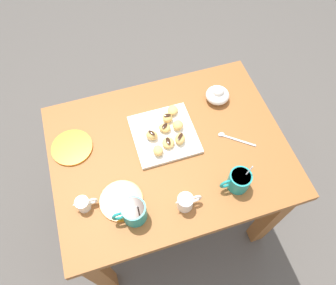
# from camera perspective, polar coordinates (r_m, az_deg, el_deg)

# --- Properties ---
(ground_plane) EXTENTS (8.00, 8.00, 0.00)m
(ground_plane) POSITION_cam_1_polar(r_m,az_deg,el_deg) (2.04, 0.14, -11.45)
(ground_plane) COLOR #514C47
(dining_table) EXTENTS (0.99, 0.75, 0.75)m
(dining_table) POSITION_cam_1_polar(r_m,az_deg,el_deg) (1.48, 0.19, -3.94)
(dining_table) COLOR #935628
(dining_table) RESTS_ON ground_plane
(pastry_plate_square) EXTENTS (0.26, 0.26, 0.02)m
(pastry_plate_square) POSITION_cam_1_polar(r_m,az_deg,el_deg) (1.37, -0.53, 1.48)
(pastry_plate_square) COLOR white
(pastry_plate_square) RESTS_ON dining_table
(coffee_mug_teal_left) EXTENTS (0.12, 0.09, 0.13)m
(coffee_mug_teal_left) POSITION_cam_1_polar(r_m,az_deg,el_deg) (1.26, 12.52, -6.61)
(coffee_mug_teal_left) COLOR teal
(coffee_mug_teal_left) RESTS_ON dining_table
(coffee_mug_teal_right) EXTENTS (0.13, 0.09, 0.14)m
(coffee_mug_teal_right) POSITION_cam_1_polar(r_m,az_deg,el_deg) (1.19, -6.17, -12.21)
(coffee_mug_teal_right) COLOR teal
(coffee_mug_teal_right) RESTS_ON dining_table
(cream_pitcher_white) EXTENTS (0.10, 0.06, 0.07)m
(cream_pitcher_white) POSITION_cam_1_polar(r_m,az_deg,el_deg) (1.21, 3.19, -10.54)
(cream_pitcher_white) COLOR white
(cream_pitcher_white) RESTS_ON dining_table
(ice_cream_bowl) EXTENTS (0.11, 0.11, 0.08)m
(ice_cream_bowl) POSITION_cam_1_polar(r_m,az_deg,el_deg) (1.48, 8.85, 8.47)
(ice_cream_bowl) COLOR white
(ice_cream_bowl) RESTS_ON dining_table
(chocolate_sauce_pitcher) EXTENTS (0.09, 0.05, 0.06)m
(chocolate_sauce_pitcher) POSITION_cam_1_polar(r_m,az_deg,el_deg) (1.26, -14.91, -10.53)
(chocolate_sauce_pitcher) COLOR white
(chocolate_sauce_pitcher) RESTS_ON dining_table
(saucer_orange_left) EXTENTS (0.17, 0.17, 0.01)m
(saucer_orange_left) POSITION_cam_1_polar(r_m,az_deg,el_deg) (1.26, -8.33, -10.23)
(saucer_orange_left) COLOR orange
(saucer_orange_left) RESTS_ON dining_table
(saucer_orange_right) EXTENTS (0.17, 0.17, 0.01)m
(saucer_orange_right) POSITION_cam_1_polar(r_m,az_deg,el_deg) (1.40, -16.78, -0.84)
(saucer_orange_right) COLOR orange
(saucer_orange_right) RESTS_ON dining_table
(loose_spoon_near_saucer) EXTENTS (0.13, 0.11, 0.01)m
(loose_spoon_near_saucer) POSITION_cam_1_polar(r_m,az_deg,el_deg) (1.39, 11.45, 0.71)
(loose_spoon_near_saucer) COLOR silver
(loose_spoon_near_saucer) RESTS_ON dining_table
(beignet_0) EXTENTS (0.06, 0.07, 0.03)m
(beignet_0) POSITION_cam_1_polar(r_m,az_deg,el_deg) (1.32, -0.09, -0.10)
(beignet_0) COLOR #E5B260
(beignet_0) RESTS_ON pastry_plate_square
(chocolate_drizzle_0) EXTENTS (0.02, 0.04, 0.00)m
(chocolate_drizzle_0) POSITION_cam_1_polar(r_m,az_deg,el_deg) (1.31, -0.09, 0.24)
(chocolate_drizzle_0) COLOR black
(chocolate_drizzle_0) RESTS_ON beignet_0
(beignet_1) EXTENTS (0.07, 0.07, 0.03)m
(beignet_1) POSITION_cam_1_polar(r_m,az_deg,el_deg) (1.36, -0.58, 2.62)
(beignet_1) COLOR #E5B260
(beignet_1) RESTS_ON pastry_plate_square
(chocolate_drizzle_1) EXTENTS (0.03, 0.03, 0.00)m
(chocolate_drizzle_1) POSITION_cam_1_polar(r_m,az_deg,el_deg) (1.35, -0.59, 3.00)
(chocolate_drizzle_1) COLOR black
(chocolate_drizzle_1) RESTS_ON beignet_1
(beignet_2) EXTENTS (0.06, 0.07, 0.03)m
(beignet_2) POSITION_cam_1_polar(r_m,az_deg,el_deg) (1.41, 0.84, 5.79)
(beignet_2) COLOR #E5B260
(beignet_2) RESTS_ON pastry_plate_square
(beignet_3) EXTENTS (0.06, 0.07, 0.04)m
(beignet_3) POSITION_cam_1_polar(r_m,az_deg,el_deg) (1.33, 2.16, 0.66)
(beignet_3) COLOR #E5B260
(beignet_3) RESTS_ON pastry_plate_square
(chocolate_drizzle_3) EXTENTS (0.04, 0.04, 0.00)m
(chocolate_drizzle_3) POSITION_cam_1_polar(r_m,az_deg,el_deg) (1.31, 2.19, 1.10)
(chocolate_drizzle_3) COLOR black
(chocolate_drizzle_3) RESTS_ON beignet_3
(beignet_4) EXTENTS (0.06, 0.06, 0.04)m
(beignet_4) POSITION_cam_1_polar(r_m,az_deg,el_deg) (1.37, 1.77, 3.11)
(beignet_4) COLOR #E5B260
(beignet_4) RESTS_ON pastry_plate_square
(beignet_5) EXTENTS (0.06, 0.06, 0.04)m
(beignet_5) POSITION_cam_1_polar(r_m,az_deg,el_deg) (1.39, -0.10, 4.42)
(beignet_5) COLOR #E5B260
(beignet_5) RESTS_ON pastry_plate_square
(chocolate_drizzle_5) EXTENTS (0.03, 0.02, 0.00)m
(chocolate_drizzle_5) POSITION_cam_1_polar(r_m,az_deg,el_deg) (1.37, -0.10, 4.89)
(chocolate_drizzle_5) COLOR black
(chocolate_drizzle_5) RESTS_ON beignet_5
(beignet_6) EXTENTS (0.06, 0.06, 0.04)m
(beignet_6) POSITION_cam_1_polar(r_m,az_deg,el_deg) (1.34, -2.91, 1.28)
(beignet_6) COLOR #E5B260
(beignet_6) RESTS_ON pastry_plate_square
(chocolate_drizzle_6) EXTENTS (0.03, 0.04, 0.00)m
(chocolate_drizzle_6) POSITION_cam_1_polar(r_m,az_deg,el_deg) (1.32, -2.95, 1.76)
(chocolate_drizzle_6) COLOR black
(chocolate_drizzle_6) RESTS_ON beignet_6
(beignet_7) EXTENTS (0.04, 0.05, 0.04)m
(beignet_7) POSITION_cam_1_polar(r_m,az_deg,el_deg) (1.30, -1.78, -1.48)
(beignet_7) COLOR #E5B260
(beignet_7) RESTS_ON pastry_plate_square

